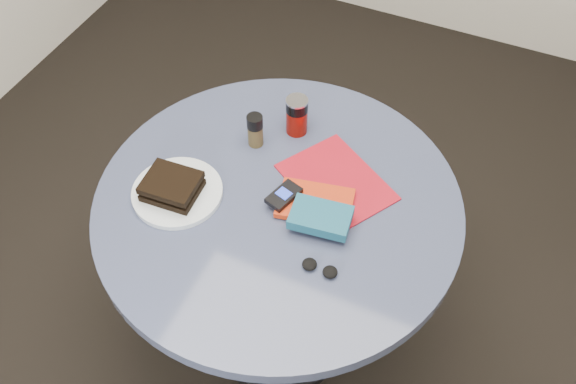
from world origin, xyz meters
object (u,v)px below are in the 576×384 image
at_px(soda_can, 297,116).
at_px(novel, 321,217).
at_px(table, 279,236).
at_px(sandwich, 172,186).
at_px(red_book, 315,203).
at_px(mp3_player, 284,195).
at_px(plate, 177,192).
at_px(headphones, 320,268).
at_px(pepper_grinder, 255,130).
at_px(magazine, 336,182).

xyz_separation_m(soda_can, novel, (0.20, -0.30, -0.02)).
xyz_separation_m(table, sandwich, (-0.26, -0.10, 0.20)).
height_order(red_book, mp3_player, mp3_player).
relative_size(plate, headphones, 2.65).
xyz_separation_m(pepper_grinder, mp3_player, (0.17, -0.17, -0.02)).
xyz_separation_m(plate, novel, (0.39, 0.06, 0.03)).
bearing_deg(headphones, magazine, 103.38).
height_order(plate, headphones, headphones).
distance_m(magazine, red_book, 0.10).
bearing_deg(novel, sandwich, -177.47).
xyz_separation_m(table, headphones, (0.19, -0.16, 0.17)).
bearing_deg(mp3_player, table, 179.88).
bearing_deg(table, pepper_grinder, 131.49).
distance_m(plate, pepper_grinder, 0.29).
relative_size(plate, red_book, 1.25).
bearing_deg(mp3_player, plate, -161.40).
bearing_deg(plate, soda_can, 61.14).
distance_m(plate, headphones, 0.45).
relative_size(plate, soda_can, 2.04).
distance_m(magazine, novel, 0.16).
xyz_separation_m(soda_can, headphones, (0.25, -0.42, -0.05)).
relative_size(plate, sandwich, 1.65).
bearing_deg(plate, red_book, 17.89).
xyz_separation_m(red_book, novel, (0.04, -0.06, 0.02)).
height_order(table, magazine, magazine).
distance_m(novel, headphones, 0.14).
relative_size(sandwich, novel, 0.96).
relative_size(sandwich, pepper_grinder, 1.42).
height_order(sandwich, pepper_grinder, pepper_grinder).
bearing_deg(novel, pepper_grinder, 137.58).
bearing_deg(pepper_grinder, headphones, -44.26).
height_order(table, pepper_grinder, pepper_grinder).
bearing_deg(mp3_player, magazine, 50.05).
xyz_separation_m(sandwich, novel, (0.40, 0.07, -0.00)).
bearing_deg(novel, soda_can, 116.36).
height_order(sandwich, headphones, sandwich).
bearing_deg(soda_can, sandwich, -119.01).
bearing_deg(sandwich, soda_can, 60.99).
height_order(mp3_player, headphones, mp3_player).
bearing_deg(pepper_grinder, magazine, -9.36).
bearing_deg(novel, red_book, 116.88).
relative_size(pepper_grinder, red_book, 0.53).
bearing_deg(pepper_grinder, plate, -112.89).
height_order(red_book, novel, novel).
relative_size(mp3_player, headphones, 1.16).
bearing_deg(soda_can, red_book, -56.42).
bearing_deg(magazine, headphones, -44.77).
xyz_separation_m(pepper_grinder, novel, (0.28, -0.20, -0.02)).
bearing_deg(table, sandwich, -158.80).
bearing_deg(red_book, plate, -173.85).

